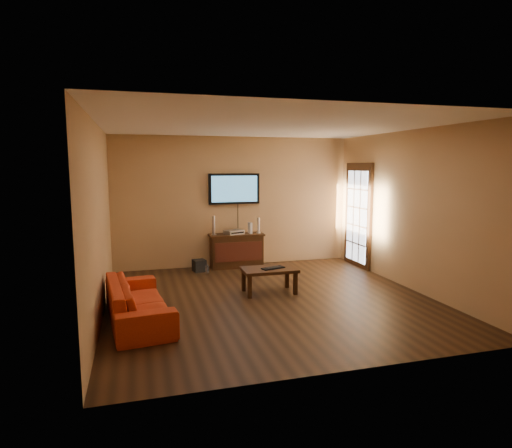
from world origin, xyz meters
name	(u,v)px	position (x,y,z in m)	size (l,w,h in m)	color
ground_plane	(270,299)	(0.00, 0.00, 0.00)	(5.00, 5.00, 0.00)	black
room_walls	(259,191)	(0.00, 0.62, 1.69)	(5.00, 5.00, 5.00)	tan
french_door	(358,216)	(2.46, 1.70, 1.05)	(0.07, 1.02, 2.22)	black
media_console	(237,250)	(-0.02, 2.28, 0.35)	(1.13, 0.43, 0.70)	black
television	(234,189)	(-0.02, 2.45, 1.62)	(1.08, 0.08, 0.64)	black
coffee_table	(269,272)	(0.09, 0.34, 0.35)	(0.90, 0.55, 0.42)	black
sofa	(138,294)	(-2.02, -0.41, 0.37)	(1.88, 0.55, 0.73)	red
speaker_left	(214,226)	(-0.49, 2.28, 0.88)	(0.11, 0.11, 0.39)	silver
speaker_right	(259,226)	(0.46, 2.26, 0.85)	(0.09, 0.09, 0.33)	silver
av_receiver	(234,232)	(-0.07, 2.28, 0.74)	(0.36, 0.26, 0.08)	silver
game_console	(250,228)	(0.28, 2.27, 0.81)	(0.05, 0.17, 0.23)	white
subwoofer	(199,265)	(-0.82, 2.11, 0.12)	(0.24, 0.24, 0.24)	black
bottle	(207,270)	(-0.71, 1.84, 0.09)	(0.07, 0.07, 0.19)	white
keyboard	(273,268)	(0.15, 0.31, 0.43)	(0.42, 0.26, 0.02)	black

